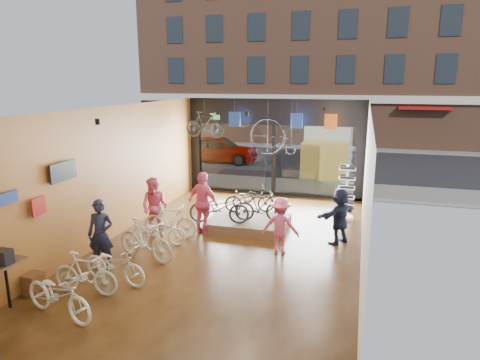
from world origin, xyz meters
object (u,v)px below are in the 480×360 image
at_px(box_truck, 328,147).
at_px(floor_bike_0, 59,295).
at_px(street_car, 219,149).
at_px(customer_5, 340,216).
at_px(floor_bike_3, 145,240).
at_px(sunglasses_rack, 346,193).
at_px(display_bike_mid, 260,206).
at_px(customer_2, 203,203).
at_px(floor_bike_5, 170,221).
at_px(display_platform, 249,223).
at_px(floor_bike_1, 85,273).
at_px(floor_bike_2, 115,264).
at_px(display_bike_left, 219,208).
at_px(customer_3, 280,226).
at_px(hung_bike, 205,124).
at_px(floor_bike_4, 159,231).
at_px(penny_farthing, 275,138).
at_px(customer_1, 155,207).
at_px(display_bike_right, 250,199).
at_px(customer_0, 101,234).

height_order(box_truck, floor_bike_0, box_truck).
xyz_separation_m(street_car, customer_5, (7.28, -10.78, 0.05)).
bearing_deg(floor_bike_3, sunglasses_rack, -28.74).
height_order(display_bike_mid, customer_2, customer_2).
bearing_deg(customer_5, display_bike_mid, -63.52).
distance_m(floor_bike_5, display_platform, 2.48).
xyz_separation_m(display_bike_mid, customer_2, (-1.56, -0.72, 0.18)).
height_order(floor_bike_1, customer_2, customer_2).
xyz_separation_m(floor_bike_0, floor_bike_2, (0.24, 1.58, -0.03)).
relative_size(floor_bike_1, display_bike_left, 0.85).
relative_size(customer_2, customer_3, 1.23).
relative_size(street_car, box_truck, 0.69).
bearing_deg(floor_bike_1, customer_2, -15.31).
relative_size(street_car, customer_5, 2.75).
xyz_separation_m(customer_2, hung_bike, (-1.17, 3.30, 1.98)).
relative_size(floor_bike_4, floor_bike_5, 0.93).
bearing_deg(floor_bike_4, floor_bike_0, 165.14).
xyz_separation_m(sunglasses_rack, hung_bike, (-5.19, 0.73, 2.02)).
height_order(display_bike_left, penny_farthing, penny_farthing).
relative_size(floor_bike_5, customer_1, 0.95).
height_order(display_platform, display_bike_mid, display_bike_mid).
relative_size(floor_bike_4, display_bike_right, 0.96).
relative_size(box_truck, display_platform, 2.68).
distance_m(floor_bike_3, customer_2, 2.40).
relative_size(floor_bike_1, customer_0, 0.89).
distance_m(sunglasses_rack, hung_bike, 5.62).
xyz_separation_m(customer_3, sunglasses_rack, (1.53, 3.44, 0.14)).
bearing_deg(floor_bike_4, display_platform, -56.60).
distance_m(floor_bike_5, customer_0, 2.54).
bearing_deg(customer_0, display_bike_right, 50.02).
height_order(floor_bike_4, customer_1, customer_1).
distance_m(street_car, customer_2, 11.59).
xyz_separation_m(floor_bike_5, customer_3, (3.33, -0.31, 0.27)).
distance_m(floor_bike_2, floor_bike_4, 2.32).
bearing_deg(customer_5, floor_bike_3, -25.28).
bearing_deg(display_bike_mid, floor_bike_3, 128.19).
bearing_deg(floor_bike_2, customer_5, -41.48).
bearing_deg(customer_0, display_platform, 44.22).
relative_size(floor_bike_1, display_bike_right, 0.96).
height_order(floor_bike_4, display_bike_mid, display_bike_mid).
xyz_separation_m(floor_bike_4, customer_5, (4.80, 1.58, 0.39)).
bearing_deg(customer_3, display_bike_mid, -59.77).
xyz_separation_m(display_platform, display_bike_mid, (0.39, -0.12, 0.61)).
bearing_deg(floor_bike_0, floor_bike_1, 19.47).
xyz_separation_m(customer_5, penny_farthing, (-2.52, 3.15, 1.70)).
bearing_deg(customer_2, display_platform, -123.80).
relative_size(floor_bike_2, hung_bike, 1.06).
distance_m(floor_bike_5, display_bike_mid, 2.73).
bearing_deg(sunglasses_rack, floor_bike_0, -141.15).
bearing_deg(floor_bike_2, street_car, 18.80).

